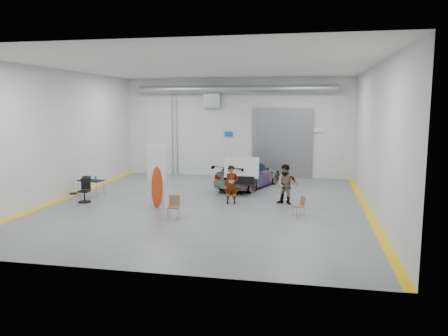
% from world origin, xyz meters
% --- Properties ---
extents(ground, '(16.00, 16.00, 0.00)m').
position_xyz_m(ground, '(0.00, 0.00, 0.00)').
color(ground, slate).
rests_on(ground, ground).
extents(room_shell, '(14.02, 16.18, 6.01)m').
position_xyz_m(room_shell, '(0.24, 2.22, 4.08)').
color(room_shell, silver).
rests_on(room_shell, ground).
extents(sedan_car, '(3.48, 5.35, 1.44)m').
position_xyz_m(sedan_car, '(1.24, 4.51, 0.72)').
color(sedan_car, silver).
rests_on(sedan_car, ground).
extents(person_a, '(0.71, 0.55, 1.73)m').
position_xyz_m(person_a, '(1.05, 0.39, 0.86)').
color(person_a, '#875F4A').
rests_on(person_a, ground).
extents(person_b, '(1.03, 0.89, 1.79)m').
position_xyz_m(person_b, '(3.44, 0.76, 0.89)').
color(person_b, '#466280').
rests_on(person_b, ground).
extents(person_c, '(1.03, 0.52, 1.71)m').
position_xyz_m(person_c, '(3.42, 0.95, 0.86)').
color(person_c, '#A86D38').
rests_on(person_c, ground).
extents(surfboard_display, '(0.82, 0.23, 2.89)m').
position_xyz_m(surfboard_display, '(-1.94, -0.98, 1.17)').
color(surfboard_display, white).
rests_on(surfboard_display, ground).
extents(folding_chair_near, '(0.47, 0.48, 0.89)m').
position_xyz_m(folding_chair_near, '(-0.69, -2.61, 0.28)').
color(folding_chair_near, brown).
rests_on(folding_chair_near, ground).
extents(folding_chair_far, '(0.50, 0.62, 0.81)m').
position_xyz_m(folding_chair_far, '(4.05, -1.29, 0.25)').
color(folding_chair_far, brown).
rests_on(folding_chair_far, ground).
extents(shop_stool, '(0.36, 0.36, 0.70)m').
position_xyz_m(shop_stool, '(-5.32, -1.90, 0.35)').
color(shop_stool, black).
rests_on(shop_stool, ground).
extents(work_table, '(1.31, 0.85, 0.99)m').
position_xyz_m(work_table, '(-6.02, 0.80, 0.76)').
color(work_table, gray).
rests_on(work_table, ground).
extents(office_chair, '(0.56, 0.56, 1.05)m').
position_xyz_m(office_chair, '(-5.53, -0.57, 0.46)').
color(office_chair, black).
rests_on(office_chair, ground).
extents(trunk_lid, '(1.68, 1.02, 0.04)m').
position_xyz_m(trunk_lid, '(1.24, 2.28, 1.46)').
color(trunk_lid, silver).
rests_on(trunk_lid, sedan_car).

